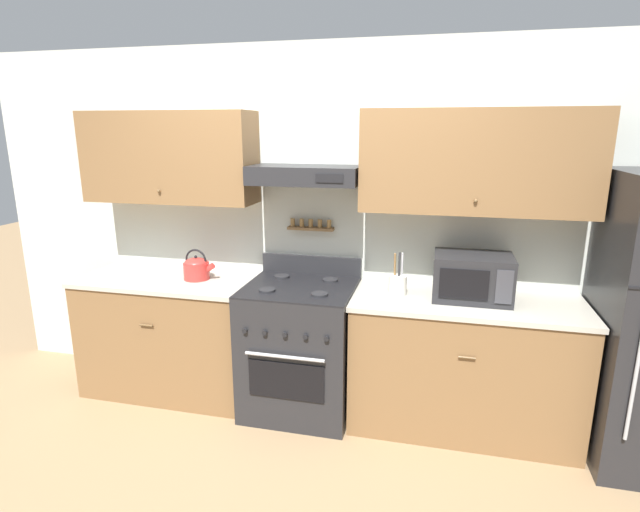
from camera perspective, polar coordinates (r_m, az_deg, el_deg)
name	(u,v)px	position (r m, az deg, el deg)	size (l,w,h in m)	color
ground_plane	(289,429)	(3.57, -3.55, -19.12)	(16.00, 16.00, 0.00)	#937551
wall_back	(316,203)	(3.59, -0.46, 6.11)	(5.20, 0.46, 2.55)	silver
counter_left	(172,334)	(4.01, -16.53, -8.51)	(1.30, 0.65, 0.90)	brown
counter_right	(463,364)	(3.52, 16.00, -11.76)	(1.47, 0.65, 0.90)	brown
stove_range	(300,347)	(3.60, -2.26, -10.37)	(0.75, 0.72, 1.06)	#232326
tea_kettle	(197,268)	(3.74, -13.91, -1.32)	(0.24, 0.19, 0.23)	red
microwave	(472,277)	(3.35, 17.01, -2.31)	(0.49, 0.35, 0.29)	#232326
utensil_crock	(398,284)	(3.35, 8.86, -3.16)	(0.12, 0.12, 0.28)	silver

